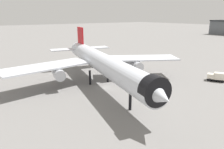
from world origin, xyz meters
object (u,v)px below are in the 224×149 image
airliner_near_gate (101,63)px  traffic_cone_near_nose (92,60)px  service_truck_front (216,77)px  baggage_tug_wing (137,60)px

airliner_near_gate → traffic_cone_near_nose: (-34.06, 16.95, -7.08)m
service_truck_front → baggage_tug_wing: bearing=-26.3°
airliner_near_gate → traffic_cone_near_nose: airliner_near_gate is taller
airliner_near_gate → service_truck_front: size_ratio=10.95×
baggage_tug_wing → traffic_cone_near_nose: (-15.12, -15.78, -0.58)m
airliner_near_gate → service_truck_front: 39.37m
airliner_near_gate → baggage_tug_wing: size_ratio=18.24×
airliner_near_gate → traffic_cone_near_nose: 38.70m
service_truck_front → baggage_tug_wing: service_truck_front is taller
service_truck_front → airliner_near_gate: bearing=32.4°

